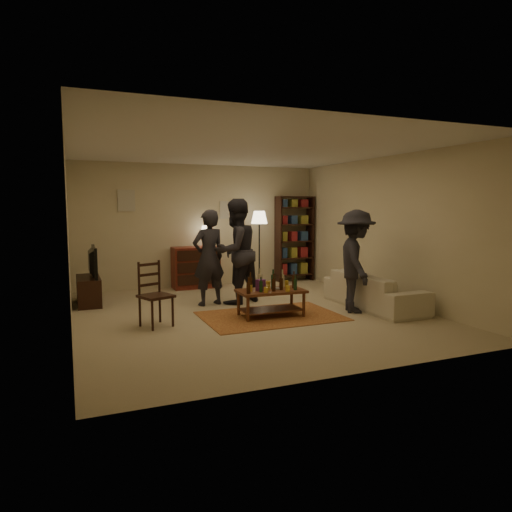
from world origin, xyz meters
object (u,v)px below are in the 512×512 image
floor_lamp (259,223)px  person_left (209,258)px  dresser (196,266)px  person_by_sofa (356,261)px  person_right (236,251)px  tv_stand (89,283)px  dining_chair (154,292)px  sofa (374,290)px  bookshelf (294,238)px  coffee_table (271,293)px

floor_lamp → person_left: size_ratio=0.97×
dresser → person_by_sofa: 3.79m
floor_lamp → person_right: (-1.11, -1.54, -0.46)m
person_by_sofa → tv_stand: bearing=82.8°
dining_chair → sofa: size_ratio=0.47×
tv_stand → person_left: person_left is taller
bookshelf → person_by_sofa: (-0.55, -3.33, -0.17)m
coffee_table → sofa: (1.96, -0.08, -0.09)m
coffee_table → tv_stand: tv_stand is taller
bookshelf → sofa: (-0.05, -3.18, -0.73)m
tv_stand → person_by_sofa: size_ratio=0.61×
tv_stand → floor_lamp: (3.63, 0.62, 1.04)m
person_right → person_by_sofa: 2.17m
dresser → person_by_sofa: bearing=-59.9°
sofa → person_left: person_left is taller
person_right → coffee_table: bearing=73.8°
person_left → bookshelf: bearing=-157.8°
tv_stand → person_left: 2.25m
tv_stand → person_by_sofa: 4.79m
dining_chair → dresser: dresser is taller
bookshelf → floor_lamp: 1.18m
floor_lamp → person_right: person_right is taller
floor_lamp → coffee_table: bearing=-109.1°
tv_stand → person_by_sofa: bearing=-29.5°
coffee_table → dresser: size_ratio=0.80×
sofa → person_left: bearing=63.5°
bookshelf → sofa: size_ratio=0.97×
dresser → person_left: bearing=-97.6°
dresser → bookshelf: bookshelf is taller
dining_chair → coffee_table: bearing=-26.4°
floor_lamp → person_by_sofa: size_ratio=0.97×
dining_chair → bookshelf: size_ratio=0.49×
tv_stand → sofa: (4.64, -2.20, -0.08)m
sofa → person_by_sofa: 0.77m
coffee_table → dining_chair: bearing=175.7°
person_by_sofa → person_left: bearing=77.9°
bookshelf → floor_lamp: bearing=-161.4°
bookshelf → coffee_table: bearing=-123.0°
coffee_table → sofa: bearing=-2.3°
dining_chair → person_left: size_ratio=0.57×
dining_chair → person_by_sofa: person_by_sofa is taller
coffee_table → bookshelf: 3.75m
sofa → person_left: (-2.63, 1.31, 0.56)m
person_right → sofa: bearing=125.0°
dresser → floor_lamp: size_ratio=0.81×
dining_chair → sofa: 3.82m
coffee_table → dresser: (-0.43, 3.03, 0.08)m
coffee_table → sofa: 1.97m
coffee_table → dining_chair: dining_chair is taller
bookshelf → dresser: bearing=-178.4°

